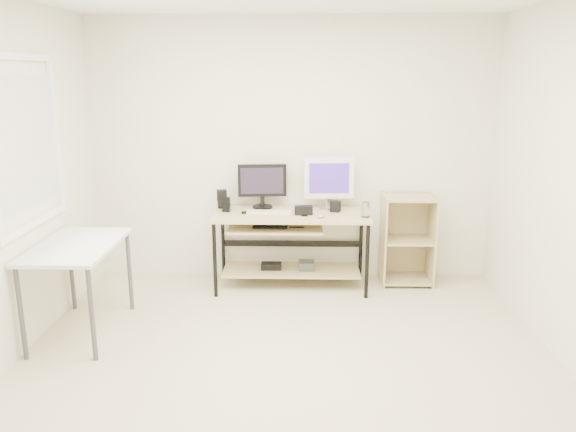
{
  "coord_description": "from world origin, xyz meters",
  "views": [
    {
      "loc": [
        0.09,
        -3.58,
        2.06
      ],
      "look_at": [
        -0.02,
        1.3,
        0.81
      ],
      "focal_mm": 35.0,
      "sensor_mm": 36.0,
      "label": 1
    }
  ],
  "objects_px": {
    "shelf_unit": "(406,238)",
    "white_imac": "(329,179)",
    "desk": "(289,234)",
    "audio_controller": "(226,204)",
    "side_table": "(77,254)",
    "black_monitor": "(262,183)"
  },
  "relations": [
    {
      "from": "black_monitor",
      "to": "shelf_unit",
      "type": "bearing_deg",
      "value": -7.39
    },
    {
      "from": "side_table",
      "to": "black_monitor",
      "type": "relative_size",
      "value": 2.08
    },
    {
      "from": "desk",
      "to": "side_table",
      "type": "bearing_deg",
      "value": -147.35
    },
    {
      "from": "side_table",
      "to": "black_monitor",
      "type": "height_order",
      "value": "black_monitor"
    },
    {
      "from": "desk",
      "to": "audio_controller",
      "type": "relative_size",
      "value": 10.19
    },
    {
      "from": "shelf_unit",
      "to": "black_monitor",
      "type": "relative_size",
      "value": 1.87
    },
    {
      "from": "desk",
      "to": "shelf_unit",
      "type": "xyz_separation_m",
      "value": [
        1.18,
        0.16,
        -0.09
      ]
    },
    {
      "from": "side_table",
      "to": "audio_controller",
      "type": "height_order",
      "value": "audio_controller"
    },
    {
      "from": "black_monitor",
      "to": "white_imac",
      "type": "height_order",
      "value": "white_imac"
    },
    {
      "from": "side_table",
      "to": "shelf_unit",
      "type": "xyz_separation_m",
      "value": [
        2.83,
        1.22,
        -0.22
      ]
    },
    {
      "from": "side_table",
      "to": "shelf_unit",
      "type": "relative_size",
      "value": 1.11
    },
    {
      "from": "shelf_unit",
      "to": "white_imac",
      "type": "distance_m",
      "value": 0.99
    },
    {
      "from": "white_imac",
      "to": "side_table",
      "type": "bearing_deg",
      "value": -152.96
    },
    {
      "from": "shelf_unit",
      "to": "white_imac",
      "type": "bearing_deg",
      "value": -179.83
    },
    {
      "from": "desk",
      "to": "side_table",
      "type": "relative_size",
      "value": 1.5
    },
    {
      "from": "white_imac",
      "to": "audio_controller",
      "type": "distance_m",
      "value": 1.03
    },
    {
      "from": "desk",
      "to": "black_monitor",
      "type": "height_order",
      "value": "black_monitor"
    },
    {
      "from": "white_imac",
      "to": "audio_controller",
      "type": "xyz_separation_m",
      "value": [
        -1.0,
        -0.13,
        -0.23
      ]
    },
    {
      "from": "white_imac",
      "to": "audio_controller",
      "type": "bearing_deg",
      "value": -176.35
    },
    {
      "from": "black_monitor",
      "to": "audio_controller",
      "type": "height_order",
      "value": "black_monitor"
    },
    {
      "from": "desk",
      "to": "audio_controller",
      "type": "bearing_deg",
      "value": 177.26
    },
    {
      "from": "white_imac",
      "to": "desk",
      "type": "bearing_deg",
      "value": -161.71
    }
  ]
}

